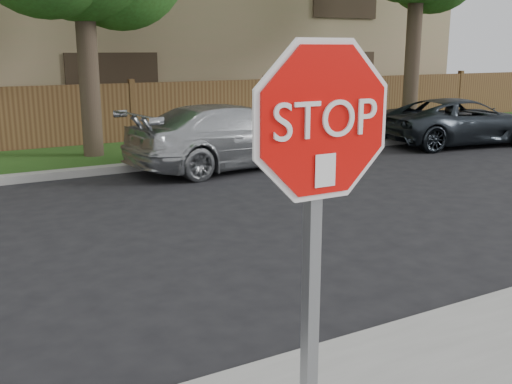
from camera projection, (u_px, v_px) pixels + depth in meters
stop_sign at (319, 190)px, 2.74m from camera, size 1.01×0.13×2.55m
sedan_right at (232, 136)px, 12.57m from camera, size 4.79×2.38×1.34m
sedan_far_right at (461, 122)px, 15.62m from camera, size 4.59×2.66×1.20m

